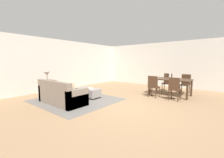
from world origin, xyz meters
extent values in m
plane|color=#9E7A56|center=(0.00, 0.00, 0.00)|extent=(10.80, 10.80, 0.00)
cube|color=silver|center=(0.00, 5.00, 1.35)|extent=(9.00, 0.12, 2.70)
cube|color=silver|center=(-4.50, 0.50, 1.35)|extent=(0.12, 11.00, 2.70)
cube|color=slate|center=(-1.93, -0.53, 0.00)|extent=(3.00, 2.80, 0.01)
cube|color=gray|center=(-1.95, -1.14, 0.21)|extent=(1.91, 0.86, 0.42)
cube|color=gray|center=(-1.95, -1.48, 0.64)|extent=(1.91, 0.16, 0.44)
cube|color=gray|center=(-2.84, -1.14, 0.31)|extent=(0.14, 0.86, 0.62)
cube|color=gray|center=(-1.07, -1.14, 0.31)|extent=(0.14, 0.86, 0.62)
cube|color=gray|center=(-2.50, -1.20, 0.63)|extent=(0.42, 0.13, 0.42)
cube|color=tan|center=(-2.14, -1.22, 0.60)|extent=(0.37, 0.13, 0.37)
cube|color=beige|center=(-1.77, -1.20, 0.63)|extent=(0.42, 0.13, 0.41)
cube|color=beige|center=(-1.40, -1.19, 0.63)|extent=(0.43, 0.17, 0.43)
cube|color=gray|center=(-1.90, 0.07, 0.22)|extent=(1.09, 0.54, 0.32)
cylinder|color=#422B1C|center=(-2.39, 0.28, 0.03)|extent=(0.05, 0.05, 0.06)
cylinder|color=#422B1C|center=(-1.40, 0.28, 0.03)|extent=(0.05, 0.05, 0.06)
cylinder|color=#422B1C|center=(-2.39, -0.15, 0.03)|extent=(0.05, 0.05, 0.06)
cylinder|color=#422B1C|center=(-1.40, -0.15, 0.03)|extent=(0.05, 0.05, 0.06)
cube|color=brown|center=(-3.21, -1.04, 0.57)|extent=(0.40, 0.40, 0.03)
cylinder|color=brown|center=(-3.38, -0.87, 0.28)|extent=(0.04, 0.04, 0.56)
cylinder|color=brown|center=(-3.04, -0.87, 0.28)|extent=(0.04, 0.04, 0.56)
cylinder|color=brown|center=(-3.38, -1.21, 0.28)|extent=(0.04, 0.04, 0.56)
cylinder|color=brown|center=(-3.04, -1.21, 0.28)|extent=(0.04, 0.04, 0.56)
cylinder|color=brown|center=(-3.21, -1.04, 0.60)|extent=(0.16, 0.16, 0.02)
cylinder|color=brown|center=(-3.21, -1.04, 0.77)|extent=(0.02, 0.02, 0.32)
cone|color=silver|center=(-3.21, -1.04, 1.02)|extent=(0.26, 0.26, 0.18)
cube|color=#422B1C|center=(0.73, 2.63, 0.74)|extent=(1.70, 0.95, 0.04)
cube|color=#422B1C|center=(-0.06, 3.05, 0.36)|extent=(0.07, 0.07, 0.72)
cube|color=#422B1C|center=(1.51, 3.05, 0.36)|extent=(0.07, 0.07, 0.72)
cube|color=#422B1C|center=(-0.06, 2.22, 0.36)|extent=(0.07, 0.07, 0.72)
cube|color=#422B1C|center=(1.51, 2.22, 0.36)|extent=(0.07, 0.07, 0.72)
cube|color=#422B1C|center=(0.27, 1.91, 0.43)|extent=(0.41, 0.41, 0.04)
cube|color=#422B1C|center=(0.26, 1.73, 0.69)|extent=(0.40, 0.05, 0.47)
cylinder|color=#422B1C|center=(0.10, 2.09, 0.21)|extent=(0.04, 0.04, 0.41)
cylinder|color=#422B1C|center=(0.44, 2.08, 0.21)|extent=(0.04, 0.04, 0.41)
cylinder|color=#422B1C|center=(0.09, 1.75, 0.21)|extent=(0.04, 0.04, 0.41)
cylinder|color=#422B1C|center=(0.43, 1.74, 0.21)|extent=(0.04, 0.04, 0.41)
cube|color=#422B1C|center=(1.14, 1.87, 0.43)|extent=(0.40, 0.40, 0.04)
cube|color=#422B1C|center=(1.14, 1.69, 0.69)|extent=(0.40, 0.04, 0.47)
cylinder|color=#422B1C|center=(0.97, 2.04, 0.21)|extent=(0.04, 0.04, 0.41)
cylinder|color=#422B1C|center=(1.31, 2.04, 0.21)|extent=(0.04, 0.04, 0.41)
cylinder|color=#422B1C|center=(0.97, 1.70, 0.21)|extent=(0.04, 0.04, 0.41)
cylinder|color=#422B1C|center=(1.31, 1.70, 0.21)|extent=(0.04, 0.04, 0.41)
cube|color=#422B1C|center=(0.33, 3.37, 0.43)|extent=(0.41, 0.41, 0.04)
cube|color=#422B1C|center=(0.33, 3.55, 0.69)|extent=(0.40, 0.05, 0.47)
cylinder|color=#422B1C|center=(0.51, 3.20, 0.21)|extent=(0.04, 0.04, 0.41)
cylinder|color=#422B1C|center=(0.17, 3.19, 0.21)|extent=(0.04, 0.04, 0.41)
cylinder|color=#422B1C|center=(0.50, 3.54, 0.21)|extent=(0.04, 0.04, 0.41)
cylinder|color=#422B1C|center=(0.16, 3.53, 0.21)|extent=(0.04, 0.04, 0.41)
cube|color=#422B1C|center=(1.17, 3.40, 0.43)|extent=(0.41, 0.41, 0.04)
cube|color=#422B1C|center=(1.17, 3.58, 0.69)|extent=(0.40, 0.05, 0.47)
cylinder|color=#422B1C|center=(1.33, 3.23, 0.21)|extent=(0.04, 0.04, 0.41)
cylinder|color=#422B1C|center=(0.99, 3.23, 0.21)|extent=(0.04, 0.04, 0.41)
cylinder|color=#422B1C|center=(1.34, 3.57, 0.21)|extent=(0.04, 0.04, 0.41)
cylinder|color=#422B1C|center=(1.00, 3.57, 0.21)|extent=(0.04, 0.04, 0.41)
cylinder|color=silver|center=(0.71, 2.59, 0.89)|extent=(0.09, 0.09, 0.26)
cube|color=silver|center=(-1.79, 0.08, 0.40)|extent=(0.26, 0.20, 0.03)
camera|label=1|loc=(2.73, -4.06, 1.51)|focal=23.29mm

